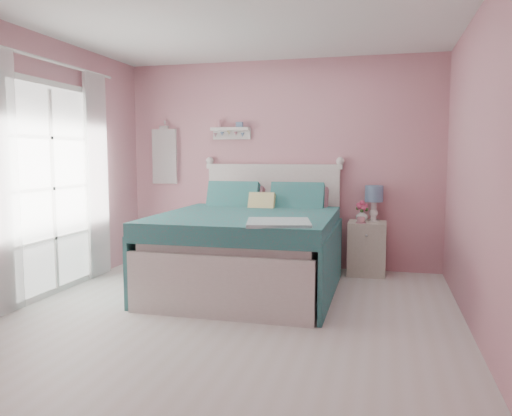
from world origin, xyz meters
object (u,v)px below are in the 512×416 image
at_px(vase, 362,215).
at_px(teacup, 361,220).
at_px(bed, 251,248).
at_px(table_lamp, 374,196).
at_px(nightstand, 367,248).

bearing_deg(vase, teacup, -91.29).
relative_size(bed, table_lamp, 5.31).
distance_m(nightstand, teacup, 0.38).
xyz_separation_m(vase, teacup, (-0.00, -0.16, -0.04)).
distance_m(bed, teacup, 1.37).
relative_size(bed, nightstand, 3.56).
relative_size(table_lamp, teacup, 4.61).
bearing_deg(table_lamp, teacup, -121.12).
distance_m(vase, teacup, 0.16).
xyz_separation_m(table_lamp, teacup, (-0.14, -0.23, -0.26)).
relative_size(bed, teacup, 24.47).
bearing_deg(bed, table_lamp, 37.25).
xyz_separation_m(bed, nightstand, (1.19, 0.89, -0.11)).
bearing_deg(teacup, table_lamp, 58.88).
xyz_separation_m(bed, vase, (1.12, 0.91, 0.28)).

